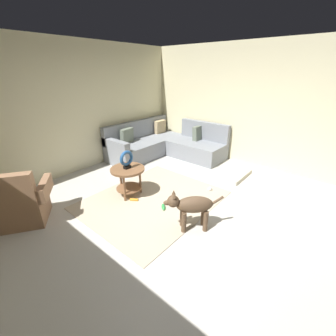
% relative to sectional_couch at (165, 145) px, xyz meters
% --- Properties ---
extents(ground_plane, '(6.00, 6.00, 0.10)m').
position_rel_sectional_couch_xyz_m(ground_plane, '(-1.99, -2.01, -0.34)').
color(ground_plane, beige).
extents(wall_back, '(6.00, 0.12, 2.70)m').
position_rel_sectional_couch_xyz_m(wall_back, '(-1.99, 0.93, 1.06)').
color(wall_back, beige).
rests_on(wall_back, ground_plane).
extents(wall_right, '(0.12, 6.00, 2.70)m').
position_rel_sectional_couch_xyz_m(wall_right, '(0.95, -2.01, 1.06)').
color(wall_right, beige).
rests_on(wall_right, ground_plane).
extents(area_rug, '(2.30, 1.90, 0.01)m').
position_rel_sectional_couch_xyz_m(area_rug, '(-1.84, -1.31, -0.29)').
color(area_rug, '#BCAD93').
rests_on(area_rug, ground_plane).
extents(sectional_couch, '(2.20, 2.25, 0.88)m').
position_rel_sectional_couch_xyz_m(sectional_couch, '(0.00, 0.00, 0.00)').
color(sectional_couch, gray).
rests_on(sectional_couch, ground_plane).
extents(armchair, '(1.00, 0.94, 0.88)m').
position_rel_sectional_couch_xyz_m(armchair, '(-3.53, -0.27, 0.03)').
color(armchair, '#936B4C').
rests_on(armchair, ground_plane).
extents(side_table, '(0.60, 0.60, 0.54)m').
position_rel_sectional_couch_xyz_m(side_table, '(-1.99, -0.86, 0.12)').
color(side_table, brown).
rests_on(side_table, ground_plane).
extents(torus_sculpture, '(0.28, 0.08, 0.33)m').
position_rel_sectional_couch_xyz_m(torus_sculpture, '(-1.99, -0.86, 0.42)').
color(torus_sculpture, black).
rests_on(torus_sculpture, side_table).
extents(dog_bed_mat, '(0.80, 0.60, 0.09)m').
position_rel_sectional_couch_xyz_m(dog_bed_mat, '(-0.01, -1.93, -0.25)').
color(dog_bed_mat, beige).
rests_on(dog_bed_mat, ground_plane).
extents(dog, '(0.64, 0.63, 0.63)m').
position_rel_sectional_couch_xyz_m(dog, '(-2.04, -2.26, 0.09)').
color(dog, brown).
rests_on(dog, ground_plane).
extents(dog_toy_ball, '(0.08, 0.08, 0.08)m').
position_rel_sectional_couch_xyz_m(dog_toy_ball, '(-0.90, -1.92, -0.25)').
color(dog_toy_ball, silver).
rests_on(dog_toy_ball, ground_plane).
extents(dog_toy_rope, '(0.12, 0.15, 0.05)m').
position_rel_sectional_couch_xyz_m(dog_toy_rope, '(-2.08, -1.08, -0.27)').
color(dog_toy_rope, orange).
rests_on(dog_toy_rope, ground_plane).
extents(dog_toy_bone, '(0.17, 0.17, 0.06)m').
position_rel_sectional_couch_xyz_m(dog_toy_bone, '(-1.92, -1.63, -0.26)').
color(dog_toy_bone, green).
rests_on(dog_toy_bone, ground_plane).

